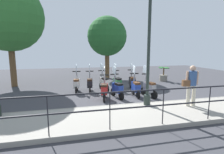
{
  "coord_description": "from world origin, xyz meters",
  "views": [
    {
      "loc": [
        -8.64,
        2.59,
        2.34
      ],
      "look_at": [
        0.2,
        0.5,
        0.9
      ],
      "focal_mm": 28.0,
      "sensor_mm": 36.0,
      "label": 1
    }
  ],
  "objects_px": {
    "potted_palm": "(163,75)",
    "scooter_far_4": "(77,84)",
    "scooter_near_3": "(104,89)",
    "scooter_near_0": "(149,87)",
    "scooter_far_0": "(132,81)",
    "scooter_far_3": "(90,83)",
    "scooter_far_2": "(104,82)",
    "tree_distant": "(107,36)",
    "tree_large": "(8,17)",
    "pedestrian_with_bag": "(191,83)",
    "scooter_near_2": "(117,88)",
    "lamp_post_near": "(149,52)",
    "scooter_near_1": "(136,87)",
    "scooter_far_1": "(117,82)"
  },
  "relations": [
    {
      "from": "potted_palm",
      "to": "scooter_far_4",
      "type": "relative_size",
      "value": 0.69
    },
    {
      "from": "potted_palm",
      "to": "scooter_near_3",
      "type": "bearing_deg",
      "value": 125.94
    },
    {
      "from": "scooter_near_0",
      "to": "scooter_far_0",
      "type": "xyz_separation_m",
      "value": [
        1.73,
        0.25,
        0.0
      ]
    },
    {
      "from": "scooter_near_0",
      "to": "scooter_far_3",
      "type": "relative_size",
      "value": 1.0
    },
    {
      "from": "scooter_far_0",
      "to": "scooter_far_2",
      "type": "xyz_separation_m",
      "value": [
        0.12,
        1.66,
        0.0
      ]
    },
    {
      "from": "tree_distant",
      "to": "potted_palm",
      "type": "bearing_deg",
      "value": -121.37
    },
    {
      "from": "tree_large",
      "to": "scooter_near_0",
      "type": "relative_size",
      "value": 4.13
    },
    {
      "from": "scooter_far_4",
      "to": "pedestrian_with_bag",
      "type": "bearing_deg",
      "value": -125.9
    },
    {
      "from": "tree_distant",
      "to": "scooter_near_2",
      "type": "distance_m",
      "value": 6.65
    },
    {
      "from": "potted_palm",
      "to": "scooter_far_2",
      "type": "xyz_separation_m",
      "value": [
        -1.98,
        4.88,
        0.04
      ]
    },
    {
      "from": "lamp_post_near",
      "to": "scooter_near_3",
      "type": "xyz_separation_m",
      "value": [
        1.61,
        1.42,
        -1.74
      ]
    },
    {
      "from": "scooter_far_4",
      "to": "scooter_near_1",
      "type": "bearing_deg",
      "value": -112.05
    },
    {
      "from": "tree_large",
      "to": "scooter_far_0",
      "type": "height_order",
      "value": "tree_large"
    },
    {
      "from": "scooter_far_3",
      "to": "potted_palm",
      "type": "bearing_deg",
      "value": -62.96
    },
    {
      "from": "pedestrian_with_bag",
      "to": "scooter_far_2",
      "type": "relative_size",
      "value": 1.03
    },
    {
      "from": "scooter_far_2",
      "to": "lamp_post_near",
      "type": "bearing_deg",
      "value": -175.83
    },
    {
      "from": "tree_large",
      "to": "scooter_far_0",
      "type": "relative_size",
      "value": 4.13
    },
    {
      "from": "scooter_near_1",
      "to": "scooter_near_2",
      "type": "bearing_deg",
      "value": 94.68
    },
    {
      "from": "lamp_post_near",
      "to": "scooter_near_3",
      "type": "height_order",
      "value": "lamp_post_near"
    },
    {
      "from": "lamp_post_near",
      "to": "pedestrian_with_bag",
      "type": "bearing_deg",
      "value": -108.67
    },
    {
      "from": "pedestrian_with_bag",
      "to": "tree_large",
      "type": "xyz_separation_m",
      "value": [
        6.37,
        8.04,
        3.19
      ]
    },
    {
      "from": "potted_palm",
      "to": "scooter_far_1",
      "type": "distance_m",
      "value": 4.69
    },
    {
      "from": "pedestrian_with_bag",
      "to": "scooter_far_1",
      "type": "xyz_separation_m",
      "value": [
        3.73,
        1.95,
        -0.6
      ]
    },
    {
      "from": "potted_palm",
      "to": "scooter_far_1",
      "type": "bearing_deg",
      "value": 117.68
    },
    {
      "from": "potted_palm",
      "to": "scooter_far_4",
      "type": "xyz_separation_m",
      "value": [
        -2.08,
        6.42,
        0.04
      ]
    },
    {
      "from": "scooter_near_2",
      "to": "scooter_near_3",
      "type": "relative_size",
      "value": 1.0
    },
    {
      "from": "scooter_near_2",
      "to": "scooter_far_0",
      "type": "distance_m",
      "value": 2.03
    },
    {
      "from": "scooter_far_2",
      "to": "scooter_far_4",
      "type": "bearing_deg",
      "value": 79.8
    },
    {
      "from": "tree_large",
      "to": "pedestrian_with_bag",
      "type": "bearing_deg",
      "value": -128.39
    },
    {
      "from": "scooter_far_0",
      "to": "scooter_far_2",
      "type": "bearing_deg",
      "value": 94.56
    },
    {
      "from": "scooter_near_1",
      "to": "scooter_far_4",
      "type": "xyz_separation_m",
      "value": [
        1.53,
        2.84,
        0.0
      ]
    },
    {
      "from": "tree_distant",
      "to": "scooter_far_2",
      "type": "bearing_deg",
      "value": 165.83
    },
    {
      "from": "scooter_far_4",
      "to": "scooter_far_0",
      "type": "bearing_deg",
      "value": -84.08
    },
    {
      "from": "lamp_post_near",
      "to": "scooter_near_0",
      "type": "xyz_separation_m",
      "value": [
        1.54,
        -0.8,
        -1.74
      ]
    },
    {
      "from": "pedestrian_with_bag",
      "to": "scooter_far_1",
      "type": "height_order",
      "value": "pedestrian_with_bag"
    },
    {
      "from": "potted_palm",
      "to": "scooter_near_3",
      "type": "height_order",
      "value": "scooter_near_3"
    },
    {
      "from": "potted_palm",
      "to": "scooter_far_2",
      "type": "distance_m",
      "value": 5.27
    },
    {
      "from": "scooter_near_0",
      "to": "scooter_far_2",
      "type": "bearing_deg",
      "value": 31.31
    },
    {
      "from": "scooter_far_0",
      "to": "scooter_near_2",
      "type": "bearing_deg",
      "value": 147.99
    },
    {
      "from": "scooter_far_3",
      "to": "scooter_far_4",
      "type": "height_order",
      "value": "same"
    },
    {
      "from": "tree_distant",
      "to": "scooter_near_2",
      "type": "height_order",
      "value": "tree_distant"
    },
    {
      "from": "lamp_post_near",
      "to": "tree_large",
      "type": "bearing_deg",
      "value": 47.92
    },
    {
      "from": "potted_palm",
      "to": "scooter_far_2",
      "type": "relative_size",
      "value": 0.69
    },
    {
      "from": "tree_distant",
      "to": "tree_large",
      "type": "bearing_deg",
      "value": 106.05
    },
    {
      "from": "tree_large",
      "to": "scooter_far_1",
      "type": "height_order",
      "value": "tree_large"
    },
    {
      "from": "scooter_near_0",
      "to": "scooter_far_1",
      "type": "bearing_deg",
      "value": 20.95
    },
    {
      "from": "scooter_far_0",
      "to": "scooter_far_1",
      "type": "bearing_deg",
      "value": 103.54
    },
    {
      "from": "scooter_far_1",
      "to": "scooter_far_3",
      "type": "distance_m",
      "value": 1.55
    },
    {
      "from": "scooter_far_4",
      "to": "scooter_far_3",
      "type": "bearing_deg",
      "value": -87.76
    },
    {
      "from": "scooter_far_0",
      "to": "scooter_far_4",
      "type": "height_order",
      "value": "same"
    }
  ]
}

